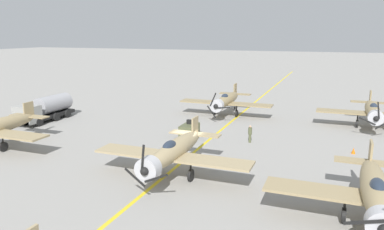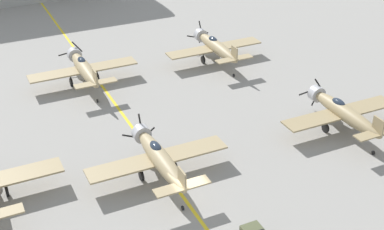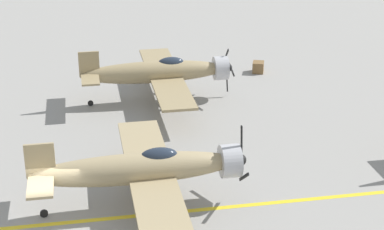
% 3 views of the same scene
% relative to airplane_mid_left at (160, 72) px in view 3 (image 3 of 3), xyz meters
% --- Properties ---
extents(ground_plane, '(400.00, 400.00, 0.00)m').
position_rel_airplane_mid_left_xyz_m(ground_plane, '(14.01, -6.67, -2.01)').
color(ground_plane, gray).
extents(taxiway_stripe, '(0.30, 160.00, 0.01)m').
position_rel_airplane_mid_left_xyz_m(taxiway_stripe, '(14.01, -6.67, -2.01)').
color(taxiway_stripe, yellow).
rests_on(taxiway_stripe, ground).
extents(airplane_mid_left, '(12.00, 9.98, 3.65)m').
position_rel_airplane_mid_left_xyz_m(airplane_mid_left, '(0.00, 0.00, 0.00)').
color(airplane_mid_left, '#9D8960').
rests_on(airplane_mid_left, ground).
extents(airplane_mid_center, '(12.00, 9.98, 3.80)m').
position_rel_airplane_mid_left_xyz_m(airplane_mid_center, '(13.33, -2.58, 0.00)').
color(airplane_mid_center, tan).
rests_on(airplane_mid_center, ground).
extents(supply_crate_by_tanker, '(1.17, 1.08, 0.80)m').
position_rel_airplane_mid_left_xyz_m(supply_crate_by_tanker, '(-4.54, 7.97, -1.61)').
color(supply_crate_by_tanker, brown).
rests_on(supply_crate_by_tanker, ground).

